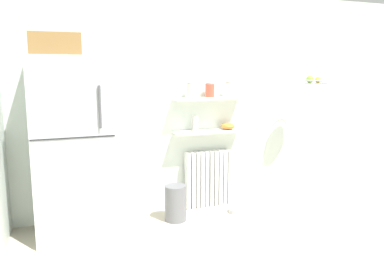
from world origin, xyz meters
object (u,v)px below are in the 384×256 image
at_px(radiator, 208,179).
at_px(vase, 195,123).
at_px(storage_jar_0, 190,90).
at_px(shelf_bowl, 228,126).
at_px(trash_bin, 175,203).
at_px(hanging_fruit_basket, 315,81).
at_px(pet_food_bowl, 237,210).
at_px(refrigerator, 73,143).
at_px(storage_jar_2, 229,89).
at_px(storage_jar_1, 210,90).

height_order(radiator, vase, vase).
relative_size(storage_jar_0, shelf_bowl, 1.01).
relative_size(trash_bin, hanging_fruit_basket, 1.21).
bearing_deg(hanging_fruit_basket, storage_jar_0, 167.45).
relative_size(vase, pet_food_bowl, 0.95).
xyz_separation_m(vase, shelf_bowl, (0.42, 0.00, -0.05)).
distance_m(refrigerator, storage_jar_2, 1.90).
bearing_deg(hanging_fruit_basket, trash_bin, 177.88).
height_order(storage_jar_1, vase, storage_jar_1).
bearing_deg(shelf_bowl, refrigerator, -173.41).
bearing_deg(vase, pet_food_bowl, -34.44).
bearing_deg(pet_food_bowl, radiator, 126.75).
bearing_deg(pet_food_bowl, storage_jar_2, 88.76).
bearing_deg(trash_bin, hanging_fruit_basket, -2.12).
height_order(radiator, storage_jar_1, storage_jar_1).
distance_m(storage_jar_0, storage_jar_1, 0.25).
distance_m(refrigerator, storage_jar_0, 1.44).
bearing_deg(trash_bin, pet_food_bowl, -1.94).
height_order(vase, pet_food_bowl, vase).
bearing_deg(trash_bin, storage_jar_2, 19.17).
bearing_deg(storage_jar_0, storage_jar_2, 0.00).
bearing_deg(storage_jar_1, vase, -180.00).
bearing_deg(storage_jar_0, shelf_bowl, 0.00).
xyz_separation_m(storage_jar_0, vase, (0.06, 0.00, -0.39)).
height_order(storage_jar_0, pet_food_bowl, storage_jar_0).
height_order(radiator, storage_jar_2, storage_jar_2).
bearing_deg(radiator, hanging_fruit_basket, -16.23).
bearing_deg(storage_jar_1, pet_food_bowl, -50.52).
height_order(storage_jar_2, hanging_fruit_basket, hanging_fruit_basket).
relative_size(refrigerator, hanging_fruit_basket, 6.02).
height_order(storage_jar_1, trash_bin, storage_jar_1).
xyz_separation_m(radiator, storage_jar_2, (0.25, -0.03, 1.10)).
relative_size(storage_jar_0, pet_food_bowl, 0.90).
height_order(storage_jar_2, vase, storage_jar_2).
relative_size(radiator, storage_jar_2, 3.89).
xyz_separation_m(storage_jar_2, hanging_fruit_basket, (0.99, -0.33, 0.10)).
height_order(storage_jar_2, shelf_bowl, storage_jar_2).
distance_m(storage_jar_1, pet_food_bowl, 1.47).
distance_m(radiator, storage_jar_0, 1.13).
distance_m(storage_jar_1, storage_jar_2, 0.25).
bearing_deg(hanging_fruit_basket, shelf_bowl, 161.68).
distance_m(storage_jar_0, pet_food_bowl, 1.53).
bearing_deg(hanging_fruit_basket, storage_jar_1, 165.06).
height_order(trash_bin, hanging_fruit_basket, hanging_fruit_basket).
xyz_separation_m(refrigerator, storage_jar_1, (1.58, 0.21, 0.49)).
relative_size(trash_bin, pet_food_bowl, 2.08).
xyz_separation_m(storage_jar_2, trash_bin, (-0.76, -0.27, -1.25)).
xyz_separation_m(radiator, trash_bin, (-0.52, -0.30, -0.15)).
xyz_separation_m(shelf_bowl, hanging_fruit_basket, (1.00, -0.33, 0.55)).
bearing_deg(storage_jar_1, hanging_fruit_basket, -14.94).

